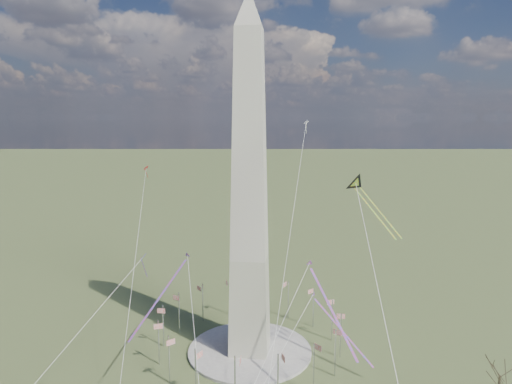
# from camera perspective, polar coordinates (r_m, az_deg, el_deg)

# --- Properties ---
(ground) EXTENTS (2000.00, 2000.00, 0.00)m
(ground) POSITION_cam_1_polar(r_m,az_deg,el_deg) (141.35, -0.77, -19.32)
(ground) COLOR #48562B
(ground) RESTS_ON ground
(plaza) EXTENTS (36.00, 36.00, 0.80)m
(plaza) POSITION_cam_1_polar(r_m,az_deg,el_deg) (141.15, -0.77, -19.17)
(plaza) COLOR #BAB3AA
(plaza) RESTS_ON ground
(washington_monument) EXTENTS (15.56, 15.56, 100.00)m
(washington_monument) POSITION_cam_1_polar(r_m,az_deg,el_deg) (125.68, -0.82, 0.26)
(washington_monument) COLOR #B3AF96
(washington_monument) RESTS_ON plaza
(flagpole_ring) EXTENTS (54.40, 54.40, 13.00)m
(flagpole_ring) POSITION_cam_1_polar(r_m,az_deg,el_deg) (138.02, -0.78, -16.66)
(flagpole_ring) COLOR silver
(flagpole_ring) RESTS_ON ground
(tree_near) EXTENTS (9.35, 9.35, 16.36)m
(tree_near) POSITION_cam_1_polar(r_m,az_deg,el_deg) (121.68, 28.21, -19.28)
(tree_near) COLOR #493F2C
(tree_near) RESTS_ON ground
(kite_delta_black) EXTENTS (14.48, 17.15, 15.14)m
(kite_delta_black) POSITION_cam_1_polar(r_m,az_deg,el_deg) (128.31, 12.67, 0.65)
(kite_delta_black) COLOR black
(kite_delta_black) RESTS_ON ground
(kite_diamond_purple) EXTENTS (1.49, 2.59, 8.13)m
(kite_diamond_purple) POSITION_cam_1_polar(r_m,az_deg,el_deg) (148.49, -13.87, -8.21)
(kite_diamond_purple) COLOR navy
(kite_diamond_purple) RESTS_ON ground
(kite_streamer_left) EXTENTS (11.92, 21.12, 15.88)m
(kite_streamer_left) POSITION_cam_1_polar(r_m,az_deg,el_deg) (111.76, 8.53, -12.53)
(kite_streamer_left) COLOR red
(kite_streamer_left) RESTS_ON ground
(kite_streamer_mid) EXTENTS (10.56, 22.81, 16.57)m
(kite_streamer_mid) POSITION_cam_1_polar(r_m,az_deg,el_deg) (126.06, -10.78, -11.04)
(kite_streamer_mid) COLOR red
(kite_streamer_mid) RESTS_ON ground
(kite_streamer_right) EXTENTS (16.95, 14.89, 14.63)m
(kite_streamer_right) POSITION_cam_1_polar(r_m,az_deg,el_deg) (132.78, 9.61, -15.44)
(kite_streamer_right) COLOR red
(kite_streamer_right) RESTS_ON ground
(kite_small_red) EXTENTS (1.51, 2.19, 4.59)m
(kite_small_red) POSITION_cam_1_polar(r_m,az_deg,el_deg) (164.31, -13.56, 2.79)
(kite_small_red) COLOR red
(kite_small_red) RESTS_ON ground
(kite_small_white) EXTENTS (1.82, 1.65, 5.02)m
(kite_small_white) POSITION_cam_1_polar(r_m,az_deg,el_deg) (165.67, 6.30, 8.52)
(kite_small_white) COLOR silver
(kite_small_white) RESTS_ON ground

